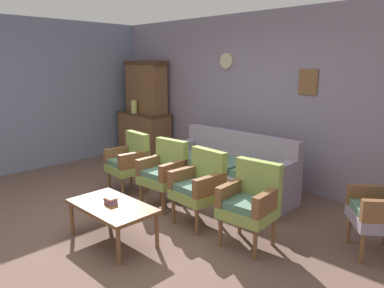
% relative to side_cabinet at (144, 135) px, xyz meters
% --- Properties ---
extents(ground_plane, '(7.68, 7.68, 0.00)m').
position_rel_side_cabinet_xyz_m(ground_plane, '(2.47, -2.25, -0.47)').
color(ground_plane, brown).
extents(wall_back_with_decor, '(6.40, 0.09, 2.70)m').
position_rel_side_cabinet_xyz_m(wall_back_with_decor, '(2.47, 0.38, 0.89)').
color(wall_back_with_decor, gray).
rests_on(wall_back_with_decor, ground).
extents(wall_left_side, '(0.06, 5.20, 2.70)m').
position_rel_side_cabinet_xyz_m(wall_left_side, '(-0.76, -2.25, 0.88)').
color(wall_left_side, slate).
rests_on(wall_left_side, ground).
extents(side_cabinet, '(1.16, 0.55, 0.93)m').
position_rel_side_cabinet_xyz_m(side_cabinet, '(0.00, 0.00, 0.00)').
color(side_cabinet, brown).
rests_on(side_cabinet, ground).
extents(cabinet_upper_hutch, '(0.99, 0.38, 1.03)m').
position_rel_side_cabinet_xyz_m(cabinet_upper_hutch, '(0.00, 0.08, 0.98)').
color(cabinet_upper_hutch, brown).
rests_on(cabinet_upper_hutch, side_cabinet).
extents(vase_on_cabinet, '(0.12, 0.12, 0.26)m').
position_rel_side_cabinet_xyz_m(vase_on_cabinet, '(-0.07, -0.18, 0.59)').
color(vase_on_cabinet, '#C4C567').
rests_on(vase_on_cabinet, side_cabinet).
extents(floral_couch, '(2.04, 0.83, 0.90)m').
position_rel_side_cabinet_xyz_m(floral_couch, '(2.62, -0.51, -0.14)').
color(floral_couch, gray).
rests_on(floral_couch, ground).
extents(armchair_row_middle, '(0.57, 0.54, 0.90)m').
position_rel_side_cabinet_xyz_m(armchair_row_middle, '(1.50, -1.47, 0.03)').
color(armchair_row_middle, '#849947').
rests_on(armchair_row_middle, ground).
extents(armchair_by_doorway, '(0.55, 0.52, 0.90)m').
position_rel_side_cabinet_xyz_m(armchair_by_doorway, '(2.28, -1.46, 0.03)').
color(armchair_by_doorway, '#849947').
rests_on(armchair_by_doorway, ground).
extents(armchair_near_couch_end, '(0.55, 0.52, 0.90)m').
position_rel_side_cabinet_xyz_m(armchair_near_couch_end, '(3.01, -1.54, 0.03)').
color(armchair_near_couch_end, '#849947').
rests_on(armchair_near_couch_end, ground).
extents(armchair_near_cabinet, '(0.56, 0.53, 0.90)m').
position_rel_side_cabinet_xyz_m(armchair_near_cabinet, '(3.76, -1.55, 0.03)').
color(armchair_near_cabinet, '#849947').
rests_on(armchair_near_cabinet, ground).
extents(wingback_chair_by_fireplace, '(0.71, 0.71, 0.90)m').
position_rel_side_cabinet_xyz_m(wingback_chair_by_fireplace, '(4.83, -0.79, 0.03)').
color(wingback_chair_by_fireplace, gray).
rests_on(wingback_chair_by_fireplace, ground).
extents(coffee_table, '(1.00, 0.56, 0.42)m').
position_rel_side_cabinet_xyz_m(coffee_table, '(2.64, -2.53, -0.09)').
color(coffee_table, brown).
rests_on(coffee_table, ground).
extents(book_stack_on_table, '(0.16, 0.09, 0.07)m').
position_rel_side_cabinet_xyz_m(book_stack_on_table, '(2.61, -2.53, -0.01)').
color(book_stack_on_table, '#A77F8A').
rests_on(book_stack_on_table, coffee_table).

